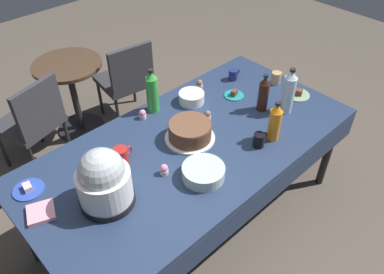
{
  "coord_description": "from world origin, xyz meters",
  "views": [
    {
      "loc": [
        -1.26,
        -1.34,
        2.37
      ],
      "look_at": [
        0.0,
        0.0,
        0.8
      ],
      "focal_mm": 35.72,
      "sensor_mm": 36.0,
      "label": 1
    }
  ],
  "objects_px": {
    "ceramic_snack_bowl": "(192,97)",
    "cupcake_lemon": "(207,115)",
    "frosted_layer_cake": "(190,132)",
    "coffee_mug_red": "(121,155)",
    "soda_bottle_cola": "(264,94)",
    "dessert_plate_teal": "(234,95)",
    "soda_bottle_water": "(289,92)",
    "cupcake_cocoa": "(143,114)",
    "soda_bottle_lime_soda": "(152,92)",
    "cupcake_mint": "(200,84)",
    "glass_salad_bowl": "(203,172)",
    "coffee_mug_tan": "(276,78)",
    "dessert_plate_sage": "(297,94)",
    "slow_cooker": "(104,181)",
    "coffee_mug_navy": "(233,75)",
    "soda_bottle_orange_juice": "(275,122)",
    "coffee_mug_black": "(259,140)",
    "round_cafe_table": "(72,85)",
    "cupcake_vanilla": "(164,170)",
    "potluck_table": "(192,150)",
    "maroon_chair_left": "(33,119)",
    "maroon_chair_right": "(127,78)"
  },
  "relations": [
    {
      "from": "cupcake_lemon",
      "to": "slow_cooker",
      "type": "bearing_deg",
      "value": -170.8
    },
    {
      "from": "glass_salad_bowl",
      "to": "cupcake_mint",
      "type": "distance_m",
      "value": 0.95
    },
    {
      "from": "soda_bottle_cola",
      "to": "coffee_mug_red",
      "type": "height_order",
      "value": "soda_bottle_cola"
    },
    {
      "from": "soda_bottle_water",
      "to": "dessert_plate_teal",
      "type": "bearing_deg",
      "value": 108.17
    },
    {
      "from": "cupcake_vanilla",
      "to": "coffee_mug_tan",
      "type": "relative_size",
      "value": 0.58
    },
    {
      "from": "frosted_layer_cake",
      "to": "coffee_mug_red",
      "type": "distance_m",
      "value": 0.46
    },
    {
      "from": "slow_cooker",
      "to": "maroon_chair_right",
      "type": "xyz_separation_m",
      "value": [
        1.05,
        1.33,
        -0.42
      ]
    },
    {
      "from": "coffee_mug_navy",
      "to": "maroon_chair_left",
      "type": "height_order",
      "value": "maroon_chair_left"
    },
    {
      "from": "slow_cooker",
      "to": "coffee_mug_navy",
      "type": "relative_size",
      "value": 3.26
    },
    {
      "from": "soda_bottle_water",
      "to": "coffee_mug_tan",
      "type": "bearing_deg",
      "value": 47.7
    },
    {
      "from": "coffee_mug_red",
      "to": "soda_bottle_lime_soda",
      "type": "bearing_deg",
      "value": 30.38
    },
    {
      "from": "cupcake_cocoa",
      "to": "soda_bottle_cola",
      "type": "distance_m",
      "value": 0.85
    },
    {
      "from": "dessert_plate_teal",
      "to": "soda_bottle_cola",
      "type": "distance_m",
      "value": 0.27
    },
    {
      "from": "coffee_mug_navy",
      "to": "dessert_plate_teal",
      "type": "bearing_deg",
      "value": -136.4
    },
    {
      "from": "cupcake_mint",
      "to": "soda_bottle_lime_soda",
      "type": "bearing_deg",
      "value": 177.74
    },
    {
      "from": "coffee_mug_tan",
      "to": "round_cafe_table",
      "type": "bearing_deg",
      "value": 124.88
    },
    {
      "from": "cupcake_mint",
      "to": "soda_bottle_orange_juice",
      "type": "bearing_deg",
      "value": -95.56
    },
    {
      "from": "coffee_mug_black",
      "to": "cupcake_mint",
      "type": "bearing_deg",
      "value": 75.23
    },
    {
      "from": "coffee_mug_tan",
      "to": "coffee_mug_black",
      "type": "distance_m",
      "value": 0.77
    },
    {
      "from": "slow_cooker",
      "to": "maroon_chair_right",
      "type": "distance_m",
      "value": 1.75
    },
    {
      "from": "soda_bottle_lime_soda",
      "to": "soda_bottle_cola",
      "type": "bearing_deg",
      "value": -42.47
    },
    {
      "from": "soda_bottle_orange_juice",
      "to": "coffee_mug_black",
      "type": "height_order",
      "value": "soda_bottle_orange_juice"
    },
    {
      "from": "ceramic_snack_bowl",
      "to": "dessert_plate_sage",
      "type": "distance_m",
      "value": 0.8
    },
    {
      "from": "cupcake_mint",
      "to": "coffee_mug_tan",
      "type": "bearing_deg",
      "value": -37.22
    },
    {
      "from": "frosted_layer_cake",
      "to": "cupcake_mint",
      "type": "relative_size",
      "value": 4.84
    },
    {
      "from": "dessert_plate_teal",
      "to": "soda_bottle_orange_juice",
      "type": "relative_size",
      "value": 0.52
    },
    {
      "from": "glass_salad_bowl",
      "to": "coffee_mug_navy",
      "type": "bearing_deg",
      "value": 32.91
    },
    {
      "from": "potluck_table",
      "to": "coffee_mug_red",
      "type": "bearing_deg",
      "value": 157.73
    },
    {
      "from": "ceramic_snack_bowl",
      "to": "dessert_plate_teal",
      "type": "height_order",
      "value": "ceramic_snack_bowl"
    },
    {
      "from": "cupcake_vanilla",
      "to": "coffee_mug_red",
      "type": "xyz_separation_m",
      "value": [
        -0.12,
        0.26,
        0.02
      ]
    },
    {
      "from": "coffee_mug_red",
      "to": "soda_bottle_cola",
      "type": "bearing_deg",
      "value": -13.3
    },
    {
      "from": "soda_bottle_water",
      "to": "coffee_mug_red",
      "type": "distance_m",
      "value": 1.21
    },
    {
      "from": "frosted_layer_cake",
      "to": "soda_bottle_cola",
      "type": "relative_size",
      "value": 1.16
    },
    {
      "from": "ceramic_snack_bowl",
      "to": "coffee_mug_red",
      "type": "xyz_separation_m",
      "value": [
        -0.73,
        -0.16,
        0.01
      ]
    },
    {
      "from": "dessert_plate_teal",
      "to": "soda_bottle_lime_soda",
      "type": "distance_m",
      "value": 0.63
    },
    {
      "from": "ceramic_snack_bowl",
      "to": "dessert_plate_teal",
      "type": "bearing_deg",
      "value": -29.48
    },
    {
      "from": "soda_bottle_orange_juice",
      "to": "coffee_mug_red",
      "type": "distance_m",
      "value": 0.97
    },
    {
      "from": "glass_salad_bowl",
      "to": "coffee_mug_tan",
      "type": "height_order",
      "value": "coffee_mug_tan"
    },
    {
      "from": "cupcake_mint",
      "to": "maroon_chair_right",
      "type": "height_order",
      "value": "maroon_chair_right"
    },
    {
      "from": "soda_bottle_orange_juice",
      "to": "coffee_mug_black",
      "type": "bearing_deg",
      "value": 173.09
    },
    {
      "from": "ceramic_snack_bowl",
      "to": "cupcake_lemon",
      "type": "relative_size",
      "value": 2.75
    },
    {
      "from": "glass_salad_bowl",
      "to": "coffee_mug_tan",
      "type": "xyz_separation_m",
      "value": [
        1.12,
        0.33,
        0.01
      ]
    },
    {
      "from": "ceramic_snack_bowl",
      "to": "coffee_mug_red",
      "type": "bearing_deg",
      "value": -167.62
    },
    {
      "from": "potluck_table",
      "to": "ceramic_snack_bowl",
      "type": "height_order",
      "value": "ceramic_snack_bowl"
    },
    {
      "from": "soda_bottle_lime_soda",
      "to": "coffee_mug_navy",
      "type": "distance_m",
      "value": 0.74
    },
    {
      "from": "potluck_table",
      "to": "maroon_chair_left",
      "type": "xyz_separation_m",
      "value": [
        -0.53,
        1.3,
        -0.2
      ]
    },
    {
      "from": "potluck_table",
      "to": "dessert_plate_teal",
      "type": "xyz_separation_m",
      "value": [
        0.6,
        0.17,
        0.07
      ]
    },
    {
      "from": "coffee_mug_red",
      "to": "slow_cooker",
      "type": "bearing_deg",
      "value": -139.01
    },
    {
      "from": "cupcake_mint",
      "to": "soda_bottle_water",
      "type": "relative_size",
      "value": 0.2
    },
    {
      "from": "dessert_plate_sage",
      "to": "soda_bottle_cola",
      "type": "xyz_separation_m",
      "value": [
        -0.33,
        0.07,
        0.12
      ]
    }
  ]
}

